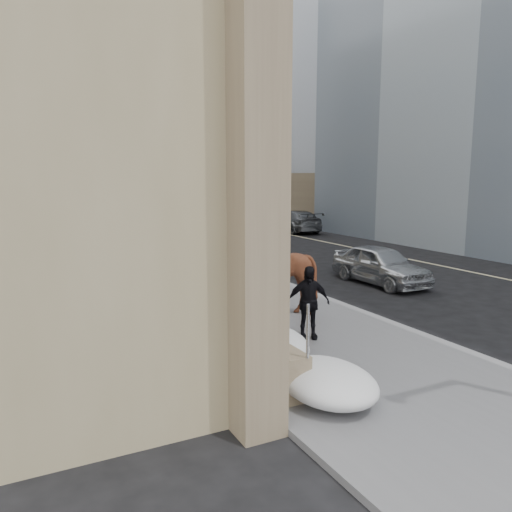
{
  "coord_description": "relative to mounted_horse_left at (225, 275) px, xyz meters",
  "views": [
    {
      "loc": [
        -6.02,
        -8.5,
        3.82
      ],
      "look_at": [
        -0.11,
        3.19,
        1.7
      ],
      "focal_mm": 35.0,
      "sensor_mm": 36.0,
      "label": 1
    }
  ],
  "objects": [
    {
      "name": "traffic_signal",
      "position": [
        2.77,
        18.04,
        2.89
      ],
      "size": [
        4.1,
        0.22,
        6.0
      ],
      "color": "#2D2D30",
      "rests_on": "ground"
    },
    {
      "name": "mounted_horse_right",
      "position": [
        0.89,
        -0.97,
        0.2
      ],
      "size": [
        2.45,
        2.56,
        2.76
      ],
      "rotation": [
        0.0,
        0.0,
        3.57
      ],
      "color": "#482414",
      "rests_on": "sidewalk"
    },
    {
      "name": "streetlight_far",
      "position": [
        3.44,
        30.04,
        3.47
      ],
      "size": [
        1.71,
        0.24,
        8.0
      ],
      "color": "#2D2D30",
      "rests_on": "ground"
    },
    {
      "name": "car_grey",
      "position": [
        12.35,
        16.62,
        -0.37
      ],
      "size": [
        2.52,
        5.26,
        1.48
      ],
      "primitive_type": "imported",
      "rotation": [
        0.0,
        0.0,
        3.05
      ],
      "color": "#54575B",
      "rests_on": "ground"
    },
    {
      "name": "car_silver",
      "position": [
        6.48,
        1.1,
        -0.42
      ],
      "size": [
        1.66,
        4.07,
        1.38
      ],
      "primitive_type": "imported",
      "rotation": [
        0.0,
        0.0,
        0.01
      ],
      "color": "#B9BCC1",
      "rests_on": "ground"
    },
    {
      "name": "pedestrian",
      "position": [
        0.71,
        -3.14,
        -0.15
      ],
      "size": [
        1.07,
        0.74,
        1.69
      ],
      "primitive_type": "imported",
      "rotation": [
        0.0,
        0.0,
        -0.36
      ],
      "color": "black",
      "rests_on": "sidewalk"
    },
    {
      "name": "far_podium",
      "position": [
        16.2,
        6.04,
        0.89
      ],
      "size": [
        2.0,
        80.0,
        4.0
      ],
      "primitive_type": "cube",
      "color": "brown",
      "rests_on": "ground"
    },
    {
      "name": "lane_line",
      "position": [
        11.2,
        6.04,
        -1.11
      ],
      "size": [
        0.15,
        70.0,
        0.01
      ],
      "primitive_type": "cube",
      "color": "#BFB78C",
      "rests_on": "ground"
    },
    {
      "name": "sidewalk",
      "position": [
        0.7,
        6.04,
        -1.05
      ],
      "size": [
        5.0,
        80.0,
        0.12
      ],
      "primitive_type": "cube",
      "color": "#575759",
      "rests_on": "ground"
    },
    {
      "name": "limestone_building",
      "position": [
        -4.56,
        16.01,
        7.79
      ],
      "size": [
        6.1,
        44.0,
        18.0
      ],
      "color": "#8E805D",
      "rests_on": "ground"
    },
    {
      "name": "streetlight_mid",
      "position": [
        3.44,
        10.04,
        3.47
      ],
      "size": [
        1.71,
        0.24,
        8.0
      ],
      "color": "#2D2D30",
      "rests_on": "ground"
    },
    {
      "name": "mounted_horse_left",
      "position": [
        0.0,
        0.0,
        0.0
      ],
      "size": [
        1.56,
        2.34,
        2.58
      ],
      "rotation": [
        0.0,
        0.0,
        3.43
      ],
      "color": "#482715",
      "rests_on": "sidewalk"
    },
    {
      "name": "curb",
      "position": [
        3.32,
        6.04,
        -1.05
      ],
      "size": [
        0.24,
        80.0,
        0.12
      ],
      "primitive_type": "cube",
      "color": "slate",
      "rests_on": "ground"
    },
    {
      "name": "bg_building_mid",
      "position": [
        4.7,
        56.04,
        12.89
      ],
      "size": [
        30.0,
        12.0,
        28.0
      ],
      "primitive_type": "cube",
      "color": "slate",
      "rests_on": "ground"
    },
    {
      "name": "snow_bank",
      "position": [
        -0.73,
        4.15,
        -0.64
      ],
      "size": [
        1.7,
        18.1,
        0.76
      ],
      "color": "silver",
      "rests_on": "sidewalk"
    },
    {
      "name": "ground",
      "position": [
        0.7,
        -3.96,
        -1.11
      ],
      "size": [
        140.0,
        140.0,
        0.0
      ],
      "primitive_type": "plane",
      "color": "black",
      "rests_on": "ground"
    }
  ]
}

